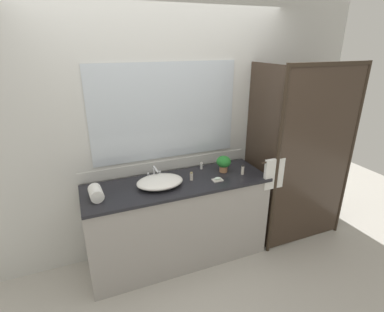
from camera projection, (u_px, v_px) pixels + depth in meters
name	position (u px, v px, depth m)	size (l,w,h in m)	color
ground_plane	(179.00, 257.00, 3.17)	(8.00, 8.00, 0.00)	#B7B2A8
wall_back_with_mirror	(166.00, 133.00, 2.99)	(4.40, 0.06, 2.60)	silver
vanity_cabinet	(178.00, 221.00, 3.01)	(1.80, 0.58, 0.90)	#9E9993
shower_enclosure	(297.00, 158.00, 3.09)	(1.20, 0.59, 2.00)	#2D2319
sink_basin	(160.00, 182.00, 2.75)	(0.44, 0.33, 0.09)	white
faucet	(154.00, 174.00, 2.91)	(0.17, 0.16, 0.13)	silver
potted_plant	(224.00, 163.00, 3.04)	(0.15, 0.15, 0.17)	#B77A51
soap_dish	(218.00, 179.00, 2.87)	(0.10, 0.07, 0.04)	silver
amenity_bottle_body_wash	(243.00, 170.00, 2.99)	(0.03, 0.03, 0.10)	silver
amenity_bottle_shampoo	(201.00, 166.00, 3.12)	(0.03, 0.03, 0.08)	white
amenity_bottle_conditioner	(191.00, 176.00, 2.87)	(0.03, 0.03, 0.08)	silver
rolled_towel_near_edge	(96.00, 193.00, 2.52)	(0.11, 0.11, 0.18)	white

